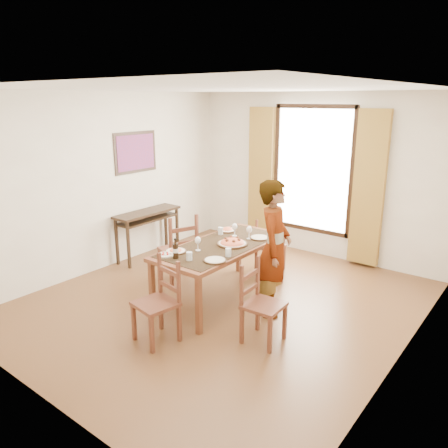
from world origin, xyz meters
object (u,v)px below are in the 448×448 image
Objects in this scene: dining_table at (222,249)px; man at (274,248)px; pasta_platter at (232,241)px; console_table at (147,218)px.

dining_table is 1.15× the size of man.
man is 0.63m from pasta_platter.
console_table is 0.71× the size of man.
man reaches higher than pasta_platter.
man is (2.70, -0.42, 0.16)m from console_table.
console_table reaches higher than dining_table.
pasta_platter is at bearing 69.21° from man.
man is at bearing 5.61° from dining_table.
console_table is 3.00× the size of pasta_platter.
dining_table is 4.83× the size of pasta_platter.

